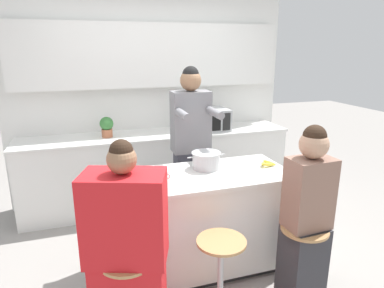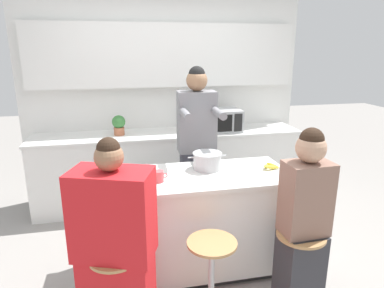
{
  "view_description": "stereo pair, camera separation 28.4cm",
  "coord_description": "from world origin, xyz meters",
  "px_view_note": "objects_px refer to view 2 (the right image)",
  "views": [
    {
      "loc": [
        -0.85,
        -2.54,
        1.92
      ],
      "look_at": [
        0.0,
        0.07,
        1.14
      ],
      "focal_mm": 32.0,
      "sensor_mm": 36.0,
      "label": 1
    },
    {
      "loc": [
        -0.57,
        -2.61,
        1.92
      ],
      "look_at": [
        0.0,
        0.07,
        1.14
      ],
      "focal_mm": 32.0,
      "sensor_mm": 36.0,
      "label": 2
    }
  ],
  "objects_px": {
    "fruit_bowl": "(122,179)",
    "coffee_cup_near": "(147,171)",
    "potted_plant": "(119,124)",
    "person_wrapped_blanket": "(115,250)",
    "person_cooking": "(197,154)",
    "cooking_pot": "(207,161)",
    "banana_bunch": "(270,166)",
    "bar_stool_center": "(211,278)",
    "microwave": "(218,120)",
    "bar_stool_rightmost": "(298,270)",
    "person_seated_near": "(303,227)",
    "coffee_cup_far": "(159,176)",
    "kitchen_island": "(194,222)"
  },
  "relations": [
    {
      "from": "person_wrapped_blanket",
      "to": "potted_plant",
      "type": "height_order",
      "value": "person_wrapped_blanket"
    },
    {
      "from": "person_wrapped_blanket",
      "to": "person_seated_near",
      "type": "bearing_deg",
      "value": 19.71
    },
    {
      "from": "bar_stool_center",
      "to": "coffee_cup_near",
      "type": "relative_size",
      "value": 5.71
    },
    {
      "from": "potted_plant",
      "to": "person_wrapped_blanket",
      "type": "bearing_deg",
      "value": -91.62
    },
    {
      "from": "fruit_bowl",
      "to": "person_wrapped_blanket",
      "type": "bearing_deg",
      "value": -96.65
    },
    {
      "from": "kitchen_island",
      "to": "cooking_pot",
      "type": "relative_size",
      "value": 4.81
    },
    {
      "from": "fruit_bowl",
      "to": "banana_bunch",
      "type": "distance_m",
      "value": 1.27
    },
    {
      "from": "bar_stool_center",
      "to": "microwave",
      "type": "bearing_deg",
      "value": 72.92
    },
    {
      "from": "person_cooking",
      "to": "potted_plant",
      "type": "height_order",
      "value": "person_cooking"
    },
    {
      "from": "person_wrapped_blanket",
      "to": "potted_plant",
      "type": "relative_size",
      "value": 5.95
    },
    {
      "from": "coffee_cup_near",
      "to": "microwave",
      "type": "xyz_separation_m",
      "value": [
        1.0,
        1.33,
        0.11
      ]
    },
    {
      "from": "kitchen_island",
      "to": "microwave",
      "type": "bearing_deg",
      "value": 66.33
    },
    {
      "from": "bar_stool_rightmost",
      "to": "person_cooking",
      "type": "distance_m",
      "value": 1.44
    },
    {
      "from": "coffee_cup_far",
      "to": "microwave",
      "type": "distance_m",
      "value": 1.74
    },
    {
      "from": "person_seated_near",
      "to": "fruit_bowl",
      "type": "bearing_deg",
      "value": 153.85
    },
    {
      "from": "bar_stool_rightmost",
      "to": "bar_stool_center",
      "type": "bearing_deg",
      "value": 176.79
    },
    {
      "from": "cooking_pot",
      "to": "potted_plant",
      "type": "distance_m",
      "value": 1.5
    },
    {
      "from": "person_cooking",
      "to": "coffee_cup_near",
      "type": "bearing_deg",
      "value": -133.55
    },
    {
      "from": "bar_stool_center",
      "to": "microwave",
      "type": "xyz_separation_m",
      "value": [
        0.61,
        1.99,
        0.72
      ]
    },
    {
      "from": "cooking_pot",
      "to": "bar_stool_center",
      "type": "bearing_deg",
      "value": -101.61
    },
    {
      "from": "coffee_cup_near",
      "to": "banana_bunch",
      "type": "relative_size",
      "value": 0.65
    },
    {
      "from": "fruit_bowl",
      "to": "coffee_cup_near",
      "type": "height_order",
      "value": "coffee_cup_near"
    },
    {
      "from": "person_wrapped_blanket",
      "to": "bar_stool_center",
      "type": "bearing_deg",
      "value": 21.05
    },
    {
      "from": "bar_stool_rightmost",
      "to": "person_wrapped_blanket",
      "type": "bearing_deg",
      "value": 179.06
    },
    {
      "from": "person_cooking",
      "to": "coffee_cup_far",
      "type": "xyz_separation_m",
      "value": [
        -0.47,
        -0.69,
        0.05
      ]
    },
    {
      "from": "person_seated_near",
      "to": "microwave",
      "type": "height_order",
      "value": "person_seated_near"
    },
    {
      "from": "bar_stool_rightmost",
      "to": "fruit_bowl",
      "type": "relative_size",
      "value": 3.04
    },
    {
      "from": "kitchen_island",
      "to": "person_cooking",
      "type": "bearing_deg",
      "value": 74.97
    },
    {
      "from": "bar_stool_rightmost",
      "to": "coffee_cup_near",
      "type": "xyz_separation_m",
      "value": [
        -1.04,
        0.7,
        0.61
      ]
    },
    {
      "from": "person_wrapped_blanket",
      "to": "coffee_cup_near",
      "type": "distance_m",
      "value": 0.78
    },
    {
      "from": "coffee_cup_near",
      "to": "bar_stool_center",
      "type": "bearing_deg",
      "value": -59.8
    },
    {
      "from": "person_wrapped_blanket",
      "to": "potted_plant",
      "type": "xyz_separation_m",
      "value": [
        0.06,
        2.03,
        0.38
      ]
    },
    {
      "from": "coffee_cup_far",
      "to": "person_wrapped_blanket",
      "type": "bearing_deg",
      "value": -123.68
    },
    {
      "from": "person_wrapped_blanket",
      "to": "coffee_cup_near",
      "type": "bearing_deg",
      "value": 88.18
    },
    {
      "from": "banana_bunch",
      "to": "fruit_bowl",
      "type": "bearing_deg",
      "value": -177.22
    },
    {
      "from": "person_wrapped_blanket",
      "to": "potted_plant",
      "type": "distance_m",
      "value": 2.07
    },
    {
      "from": "person_cooking",
      "to": "coffee_cup_far",
      "type": "relative_size",
      "value": 15.12
    },
    {
      "from": "person_cooking",
      "to": "cooking_pot",
      "type": "bearing_deg",
      "value": -89.99
    },
    {
      "from": "person_wrapped_blanket",
      "to": "coffee_cup_far",
      "type": "height_order",
      "value": "person_wrapped_blanket"
    },
    {
      "from": "bar_stool_rightmost",
      "to": "potted_plant",
      "type": "distance_m",
      "value": 2.51
    },
    {
      "from": "coffee_cup_far",
      "to": "cooking_pot",
      "type": "bearing_deg",
      "value": 24.74
    },
    {
      "from": "person_cooking",
      "to": "microwave",
      "type": "relative_size",
      "value": 3.19
    },
    {
      "from": "coffee_cup_far",
      "to": "potted_plant",
      "type": "bearing_deg",
      "value": 100.88
    },
    {
      "from": "person_cooking",
      "to": "banana_bunch",
      "type": "height_order",
      "value": "person_cooking"
    },
    {
      "from": "coffee_cup_far",
      "to": "banana_bunch",
      "type": "height_order",
      "value": "coffee_cup_far"
    },
    {
      "from": "person_wrapped_blanket",
      "to": "microwave",
      "type": "height_order",
      "value": "person_wrapped_blanket"
    },
    {
      "from": "microwave",
      "to": "bar_stool_rightmost",
      "type": "bearing_deg",
      "value": -88.73
    },
    {
      "from": "microwave",
      "to": "coffee_cup_far",
      "type": "bearing_deg",
      "value": -121.69
    },
    {
      "from": "coffee_cup_far",
      "to": "banana_bunch",
      "type": "distance_m",
      "value": 0.99
    },
    {
      "from": "banana_bunch",
      "to": "potted_plant",
      "type": "bearing_deg",
      "value": 132.05
    }
  ]
}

